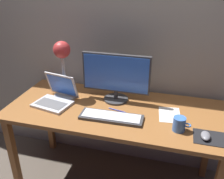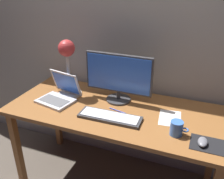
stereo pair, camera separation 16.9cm
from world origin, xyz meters
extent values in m
cube|color=#9E998E|center=(0.00, 0.40, 1.30)|extent=(4.80, 0.06, 2.60)
cube|color=#935B2D|center=(0.00, 0.00, 0.72)|extent=(1.60, 0.70, 0.03)
cube|color=#935B2D|center=(-0.74, -0.29, 0.35)|extent=(0.05, 0.05, 0.71)
cube|color=#935B2D|center=(-0.74, 0.29, 0.35)|extent=(0.05, 0.05, 0.71)
cube|color=#935B2D|center=(0.74, 0.29, 0.35)|extent=(0.05, 0.05, 0.71)
cylinder|color=#38383A|center=(-0.03, 0.13, 0.75)|extent=(0.19, 0.19, 0.01)
cylinder|color=#38383A|center=(-0.03, 0.13, 0.79)|extent=(0.03, 0.03, 0.06)
cube|color=#38383A|center=(-0.03, 0.13, 0.97)|extent=(0.52, 0.03, 0.30)
cube|color=blue|center=(-0.03, 0.12, 0.97)|extent=(0.50, 0.00, 0.27)
cube|color=#38383A|center=(0.01, -0.14, 0.75)|extent=(0.44, 0.15, 0.02)
cube|color=silver|center=(0.01, -0.14, 0.76)|extent=(0.41, 0.12, 0.01)
cube|color=silver|center=(-0.47, -0.08, 0.75)|extent=(0.30, 0.25, 0.02)
cube|color=slate|center=(-0.47, -0.09, 0.76)|extent=(0.25, 0.15, 0.00)
cube|color=silver|center=(-0.45, 0.05, 0.86)|extent=(0.28, 0.12, 0.20)
cube|color=blue|center=(-0.45, 0.05, 0.86)|extent=(0.24, 0.11, 0.17)
cylinder|color=beige|center=(-0.43, 0.09, 0.75)|extent=(0.19, 0.19, 0.01)
cylinder|color=silver|center=(-0.43, 0.09, 0.93)|extent=(0.02, 0.02, 0.35)
sphere|color=#BF3333|center=(-0.43, 0.09, 1.13)|extent=(0.13, 0.13, 0.13)
sphere|color=#FFEAB2|center=(-0.43, 0.08, 1.10)|extent=(0.05, 0.05, 0.05)
cube|color=black|center=(0.65, -0.19, 0.74)|extent=(0.20, 0.16, 0.00)
ellipsoid|color=slate|center=(0.63, -0.20, 0.76)|extent=(0.06, 0.10, 0.03)
cylinder|color=#3F72CC|center=(0.46, -0.16, 0.79)|extent=(0.08, 0.08, 0.09)
torus|color=#3F72CC|center=(0.52, -0.16, 0.79)|extent=(0.05, 0.05, 0.01)
cube|color=white|center=(0.40, 0.02, 0.74)|extent=(0.17, 0.23, 0.00)
cylinder|color=#2633A5|center=(0.03, -0.03, 0.74)|extent=(0.14, 0.04, 0.01)
camera|label=1|loc=(0.40, -1.54, 1.67)|focal=39.62mm
camera|label=2|loc=(0.56, -1.49, 1.67)|focal=39.62mm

